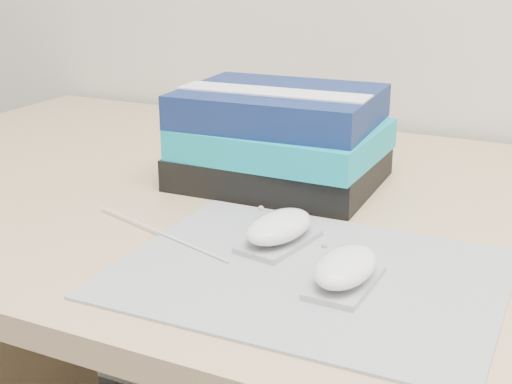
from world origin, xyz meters
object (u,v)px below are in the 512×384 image
at_px(mouse_rear, 279,229).
at_px(book_stack, 281,138).
at_px(mouse_front, 345,269).
at_px(pouch, 294,125).
at_px(desk, 365,347).

relative_size(mouse_rear, book_stack, 0.39).
bearing_deg(mouse_front, mouse_rear, 147.14).
distance_m(mouse_front, pouch, 0.44).
bearing_deg(mouse_rear, book_stack, 113.70).
xyz_separation_m(book_stack, pouch, (-0.03, 0.11, -0.01)).
relative_size(desk, book_stack, 5.88).
xyz_separation_m(mouse_front, book_stack, (-0.19, 0.27, 0.04)).
relative_size(mouse_front, pouch, 0.72).
relative_size(book_stack, pouch, 2.03).
xyz_separation_m(desk, mouse_front, (0.06, -0.28, 0.26)).
xyz_separation_m(desk, book_stack, (-0.13, -0.01, 0.30)).
distance_m(desk, pouch, 0.34).
bearing_deg(desk, mouse_front, -78.53).
bearing_deg(book_stack, mouse_rear, -66.30).
distance_m(mouse_rear, book_stack, 0.23).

